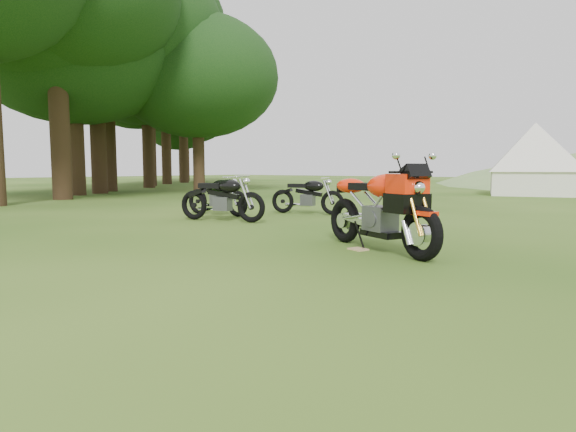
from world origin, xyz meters
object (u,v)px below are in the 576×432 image
Objects in this scene: vintage_moto_a at (222,197)px; tent_left at (534,161)px; vintage_moto_d at (217,195)px; plywood_board at (358,249)px; vintage_moto_c at (307,195)px; sport_motorcycle at (379,202)px.

tent_left is (2.89, 15.84, 0.92)m from vintage_moto_a.
vintage_moto_d is 15.52m from tent_left.
vintage_moto_c is (-3.77, 3.87, 0.49)m from plywood_board.
sport_motorcycle is 17.17m from tent_left.
sport_motorcycle is 4.66m from vintage_moto_a.
vintage_moto_c is at bearing 134.20° from plywood_board.
vintage_moto_d is (-5.57, 2.10, -0.17)m from sport_motorcycle.
tent_left reaches higher than vintage_moto_c.
sport_motorcycle is at bearing 28.75° from plywood_board.
plywood_board is 17.32m from tent_left.
tent_left reaches higher than sport_motorcycle.
plywood_board is at bearing -102.23° from tent_left.
sport_motorcycle reaches higher than vintage_moto_c.
vintage_moto_a is 16.13m from tent_left.
vintage_moto_a is at bearing -39.63° from vintage_moto_d.
sport_motorcycle is 1.12× the size of vintage_moto_a.
vintage_moto_a is (-4.49, 1.23, -0.15)m from sport_motorcycle.
vintage_moto_a is 2.55m from vintage_moto_c.
vintage_moto_a is 1.05× the size of vintage_moto_d.
plywood_board is 5.42m from vintage_moto_c.
sport_motorcycle is 1.17× the size of vintage_moto_d.
tent_left is at bearing 94.48° from plywood_board.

